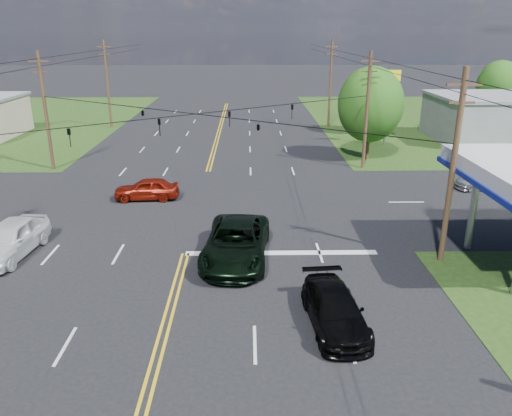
{
  "coord_description": "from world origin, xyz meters",
  "views": [
    {
      "loc": [
        3.28,
        -19.71,
        11.01
      ],
      "look_at": [
        3.71,
        6.0,
        1.8
      ],
      "focal_mm": 35.0,
      "sensor_mm": 36.0,
      "label": 1
    }
  ],
  "objects_px": {
    "suv_black": "(335,309)",
    "tree_right_b": "(367,95)",
    "pole_nw": "(45,110)",
    "pole_left_far": "(107,83)",
    "pole_ne": "(367,109)",
    "tree_far_r": "(499,86)",
    "tree_right_a": "(371,105)",
    "pole_right_far": "(330,83)",
    "pickup_white": "(10,239)",
    "pole_se": "(453,166)",
    "retail_ne": "(503,119)",
    "pickup_dkgreen": "(236,243)"
  },
  "relations": [
    {
      "from": "pole_right_far",
      "to": "tree_right_a",
      "type": "bearing_deg",
      "value": -86.42
    },
    {
      "from": "pole_ne",
      "to": "tree_far_r",
      "type": "relative_size",
      "value": 1.25
    },
    {
      "from": "pole_right_far",
      "to": "tree_far_r",
      "type": "bearing_deg",
      "value": 5.44
    },
    {
      "from": "pickup_dkgreen",
      "to": "pole_right_far",
      "type": "bearing_deg",
      "value": 79.39
    },
    {
      "from": "pickup_dkgreen",
      "to": "suv_black",
      "type": "height_order",
      "value": "pickup_dkgreen"
    },
    {
      "from": "pole_se",
      "to": "tree_right_a",
      "type": "distance_m",
      "value": 21.02
    },
    {
      "from": "retail_ne",
      "to": "pole_left_far",
      "type": "bearing_deg",
      "value": 169.46
    },
    {
      "from": "retail_ne",
      "to": "tree_right_a",
      "type": "xyz_separation_m",
      "value": [
        -16.0,
        -8.0,
        2.67
      ]
    },
    {
      "from": "pole_left_far",
      "to": "tree_right_a",
      "type": "distance_m",
      "value": 31.39
    },
    {
      "from": "pole_nw",
      "to": "tree_right_a",
      "type": "xyz_separation_m",
      "value": [
        27.0,
        3.0,
        -0.05
      ]
    },
    {
      "from": "tree_right_b",
      "to": "tree_far_r",
      "type": "relative_size",
      "value": 0.93
    },
    {
      "from": "suv_black",
      "to": "tree_right_b",
      "type": "bearing_deg",
      "value": 70.85
    },
    {
      "from": "retail_ne",
      "to": "tree_far_r",
      "type": "bearing_deg",
      "value": 68.2
    },
    {
      "from": "tree_right_b",
      "to": "pole_left_far",
      "type": "bearing_deg",
      "value": 172.28
    },
    {
      "from": "pole_right_far",
      "to": "pickup_white",
      "type": "height_order",
      "value": "pole_right_far"
    },
    {
      "from": "tree_far_r",
      "to": "pole_right_far",
      "type": "bearing_deg",
      "value": -174.56
    },
    {
      "from": "pole_se",
      "to": "tree_right_b",
      "type": "xyz_separation_m",
      "value": [
        3.5,
        33.0,
        -0.7
      ]
    },
    {
      "from": "retail_ne",
      "to": "pickup_dkgreen",
      "type": "bearing_deg",
      "value": -133.6
    },
    {
      "from": "pole_se",
      "to": "pole_ne",
      "type": "distance_m",
      "value": 18.0
    },
    {
      "from": "pole_left_far",
      "to": "tree_right_b",
      "type": "xyz_separation_m",
      "value": [
        29.5,
        -4.0,
        -0.95
      ]
    },
    {
      "from": "pole_se",
      "to": "pickup_white",
      "type": "relative_size",
      "value": 1.76
    },
    {
      "from": "retail_ne",
      "to": "pickup_white",
      "type": "relative_size",
      "value": 2.6
    },
    {
      "from": "pickup_white",
      "to": "suv_black",
      "type": "bearing_deg",
      "value": -17.78
    },
    {
      "from": "pole_nw",
      "to": "pole_right_far",
      "type": "height_order",
      "value": "pole_right_far"
    },
    {
      "from": "pole_nw",
      "to": "pickup_white",
      "type": "xyz_separation_m",
      "value": [
        4.06,
        -17.0,
        -4.0
      ]
    },
    {
      "from": "pole_left_far",
      "to": "pole_right_far",
      "type": "xyz_separation_m",
      "value": [
        26.0,
        0.0,
        0.0
      ]
    },
    {
      "from": "tree_right_b",
      "to": "tree_far_r",
      "type": "bearing_deg",
      "value": 18.92
    },
    {
      "from": "retail_ne",
      "to": "pickup_white",
      "type": "distance_m",
      "value": 47.98
    },
    {
      "from": "retail_ne",
      "to": "pickup_white",
      "type": "height_order",
      "value": "retail_ne"
    },
    {
      "from": "pole_nw",
      "to": "tree_far_r",
      "type": "distance_m",
      "value": 51.48
    },
    {
      "from": "tree_right_b",
      "to": "suv_black",
      "type": "height_order",
      "value": "tree_right_b"
    },
    {
      "from": "pickup_white",
      "to": "pole_left_far",
      "type": "bearing_deg",
      "value": 102.18
    },
    {
      "from": "retail_ne",
      "to": "pole_nw",
      "type": "bearing_deg",
      "value": -165.65
    },
    {
      "from": "pole_se",
      "to": "pickup_dkgreen",
      "type": "height_order",
      "value": "pole_se"
    },
    {
      "from": "pole_nw",
      "to": "pickup_dkgreen",
      "type": "distance_m",
      "value": 23.97
    },
    {
      "from": "pole_ne",
      "to": "tree_far_r",
      "type": "bearing_deg",
      "value": 45.0
    },
    {
      "from": "pole_left_far",
      "to": "suv_black",
      "type": "xyz_separation_m",
      "value": [
        19.64,
        -42.79,
        -4.45
      ]
    },
    {
      "from": "pole_left_far",
      "to": "pole_right_far",
      "type": "height_order",
      "value": "same"
    },
    {
      "from": "pickup_dkgreen",
      "to": "suv_black",
      "type": "relative_size",
      "value": 1.35
    },
    {
      "from": "pole_se",
      "to": "pole_right_far",
      "type": "relative_size",
      "value": 0.95
    },
    {
      "from": "pole_left_far",
      "to": "pickup_dkgreen",
      "type": "relative_size",
      "value": 1.49
    },
    {
      "from": "pole_se",
      "to": "pole_left_far",
      "type": "xyz_separation_m",
      "value": [
        -26.0,
        37.0,
        0.25
      ]
    },
    {
      "from": "retail_ne",
      "to": "pole_se",
      "type": "bearing_deg",
      "value": -120.38
    },
    {
      "from": "pole_nw",
      "to": "pole_ne",
      "type": "xyz_separation_m",
      "value": [
        26.0,
        0.0,
        0.0
      ]
    },
    {
      "from": "pole_nw",
      "to": "pole_left_far",
      "type": "xyz_separation_m",
      "value": [
        0.0,
        19.0,
        0.25
      ]
    },
    {
      "from": "pickup_white",
      "to": "tree_far_r",
      "type": "bearing_deg",
      "value": 47.25
    },
    {
      "from": "retail_ne",
      "to": "pole_left_far",
      "type": "relative_size",
      "value": 1.4
    },
    {
      "from": "tree_right_a",
      "to": "pickup_white",
      "type": "height_order",
      "value": "tree_right_a"
    },
    {
      "from": "pole_right_far",
      "to": "tree_right_b",
      "type": "height_order",
      "value": "pole_right_far"
    },
    {
      "from": "pole_se",
      "to": "tree_right_b",
      "type": "height_order",
      "value": "pole_se"
    }
  ]
}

